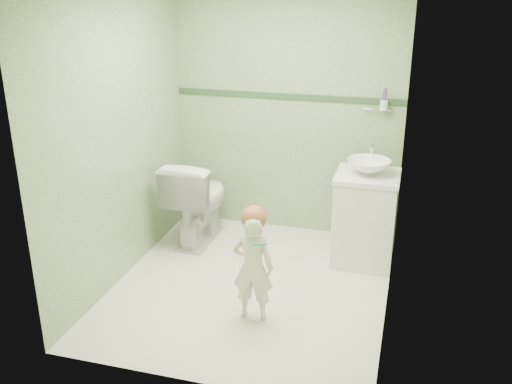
% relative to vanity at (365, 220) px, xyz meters
% --- Properties ---
extents(ground, '(2.50, 2.50, 0.00)m').
position_rel_vanity_xyz_m(ground, '(-0.84, -0.70, -0.40)').
color(ground, silver).
rests_on(ground, ground).
extents(room_shell, '(2.50, 2.54, 2.40)m').
position_rel_vanity_xyz_m(room_shell, '(-0.84, -0.70, 0.80)').
color(room_shell, gray).
rests_on(room_shell, ground).
extents(trim_stripe, '(2.20, 0.02, 0.05)m').
position_rel_vanity_xyz_m(trim_stripe, '(-0.84, 0.54, 0.95)').
color(trim_stripe, '#2F4A30').
rests_on(trim_stripe, room_shell).
extents(vanity, '(0.52, 0.50, 0.80)m').
position_rel_vanity_xyz_m(vanity, '(0.00, 0.00, 0.00)').
color(vanity, silver).
rests_on(vanity, ground).
extents(counter, '(0.54, 0.52, 0.04)m').
position_rel_vanity_xyz_m(counter, '(0.00, 0.00, 0.41)').
color(counter, white).
rests_on(counter, vanity).
extents(basin, '(0.37, 0.37, 0.13)m').
position_rel_vanity_xyz_m(basin, '(0.00, 0.00, 0.49)').
color(basin, white).
rests_on(basin, counter).
extents(faucet, '(0.03, 0.13, 0.18)m').
position_rel_vanity_xyz_m(faucet, '(0.00, 0.19, 0.57)').
color(faucet, silver).
rests_on(faucet, counter).
extents(cup_holder, '(0.26, 0.07, 0.21)m').
position_rel_vanity_xyz_m(cup_holder, '(0.05, 0.48, 0.93)').
color(cup_holder, silver).
rests_on(cup_holder, room_shell).
extents(toilet, '(0.48, 0.82, 0.83)m').
position_rel_vanity_xyz_m(toilet, '(-1.58, 0.03, 0.02)').
color(toilet, white).
rests_on(toilet, ground).
extents(toddler, '(0.32, 0.22, 0.84)m').
position_rel_vanity_xyz_m(toddler, '(-0.70, -1.14, 0.02)').
color(toddler, white).
rests_on(toddler, ground).
extents(hair_cap, '(0.19, 0.19, 0.19)m').
position_rel_vanity_xyz_m(hair_cap, '(-0.70, -1.11, 0.40)').
color(hair_cap, '#AB5C3C').
rests_on(hair_cap, toddler).
extents(teal_toothbrush, '(0.11, 0.13, 0.08)m').
position_rel_vanity_xyz_m(teal_toothbrush, '(-0.62, -1.26, 0.28)').
color(teal_toothbrush, teal).
rests_on(teal_toothbrush, toddler).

